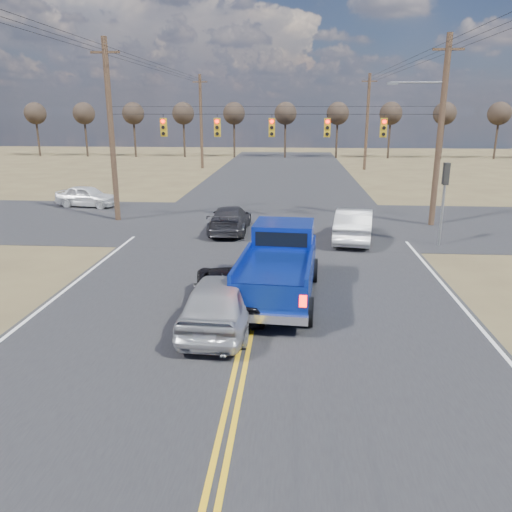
# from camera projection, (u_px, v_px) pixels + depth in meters

# --- Properties ---
(ground) EXTENTS (160.00, 160.00, 0.00)m
(ground) POSITION_uv_depth(u_px,v_px,m) (236.00, 390.00, 11.41)
(ground) COLOR brown
(ground) RESTS_ON ground
(road_main) EXTENTS (14.00, 120.00, 0.02)m
(road_main) POSITION_uv_depth(u_px,v_px,m) (262.00, 263.00, 20.99)
(road_main) COLOR #28282B
(road_main) RESTS_ON ground
(road_cross) EXTENTS (120.00, 12.00, 0.02)m
(road_cross) POSITION_uv_depth(u_px,v_px,m) (271.00, 223.00, 28.65)
(road_cross) COLOR #28282B
(road_cross) RESTS_ON ground
(signal_gantry) EXTENTS (19.60, 4.83, 10.00)m
(signal_gantry) POSITION_uv_depth(u_px,v_px,m) (281.00, 132.00, 27.00)
(signal_gantry) COLOR #473323
(signal_gantry) RESTS_ON ground
(utility_poles) EXTENTS (19.60, 58.32, 10.00)m
(utility_poles) POSITION_uv_depth(u_px,v_px,m) (271.00, 130.00, 26.24)
(utility_poles) COLOR #473323
(utility_poles) RESTS_ON ground
(treeline) EXTENTS (87.00, 117.80, 7.40)m
(treeline) POSITION_uv_depth(u_px,v_px,m) (277.00, 118.00, 35.65)
(treeline) COLOR #33261C
(treeline) RESTS_ON ground
(pickup_truck) EXTENTS (2.85, 6.36, 2.33)m
(pickup_truck) POSITION_uv_depth(u_px,v_px,m) (279.00, 266.00, 16.82)
(pickup_truck) COLOR black
(pickup_truck) RESTS_ON ground
(silver_suv) EXTENTS (2.17, 4.90, 1.64)m
(silver_suv) POSITION_uv_depth(u_px,v_px,m) (222.00, 300.00, 14.60)
(silver_suv) COLOR #A1A4A8
(silver_suv) RESTS_ON ground
(black_suv) EXTENTS (2.69, 4.99, 1.33)m
(black_suv) POSITION_uv_depth(u_px,v_px,m) (228.00, 288.00, 16.06)
(black_suv) COLOR black
(black_suv) RESTS_ON ground
(white_car_queue) EXTENTS (2.46, 5.10, 1.61)m
(white_car_queue) POSITION_uv_depth(u_px,v_px,m) (354.00, 225.00, 24.44)
(white_car_queue) COLOR silver
(white_car_queue) RESTS_ON ground
(dgrey_car_queue) EXTENTS (1.97, 4.76, 1.37)m
(dgrey_car_queue) POSITION_uv_depth(u_px,v_px,m) (230.00, 219.00, 26.21)
(dgrey_car_queue) COLOR #2F2E33
(dgrey_car_queue) RESTS_ON ground
(cross_car_west) EXTENTS (2.31, 4.38, 1.42)m
(cross_car_west) POSITION_uv_depth(u_px,v_px,m) (87.00, 196.00, 33.28)
(cross_car_west) COLOR white
(cross_car_west) RESTS_ON ground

